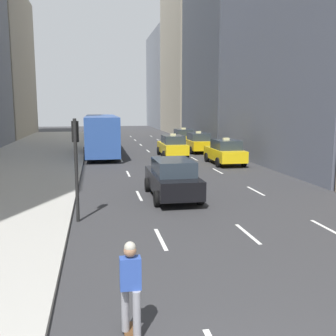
{
  "coord_description": "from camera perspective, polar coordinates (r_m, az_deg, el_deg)",
  "views": [
    {
      "loc": [
        -2.05,
        -3.33,
        3.99
      ],
      "look_at": [
        0.5,
        10.58,
        1.78
      ],
      "focal_mm": 42.0,
      "sensor_mm": 36.0,
      "label": 1
    }
  ],
  "objects": [
    {
      "name": "sidewalk_left",
      "position": [
        30.98,
        -19.53,
        1.1
      ],
      "size": [
        8.0,
        66.0,
        0.15
      ],
      "primitive_type": "cube",
      "color": "#ADAAA3",
      "rests_on": "ground"
    },
    {
      "name": "lane_markings",
      "position": [
        27.03,
        -0.39,
        0.4
      ],
      "size": [
        5.72,
        56.0,
        0.01
      ],
      "color": "white",
      "rests_on": "ground"
    },
    {
      "name": "building_row_right",
      "position": [
        48.55,
        7.16,
        21.38
      ],
      "size": [
        6.0,
        80.65,
        35.51
      ],
      "color": "gray",
      "rests_on": "ground"
    },
    {
      "name": "taxi_lead",
      "position": [
        40.68,
        2.19,
        4.48
      ],
      "size": [
        2.02,
        4.4,
        1.87
      ],
      "color": "yellow",
      "rests_on": "ground"
    },
    {
      "name": "taxi_second",
      "position": [
        34.87,
        4.34,
        3.73
      ],
      "size": [
        2.02,
        4.4,
        1.87
      ],
      "color": "yellow",
      "rests_on": "ground"
    },
    {
      "name": "taxi_third",
      "position": [
        31.64,
        0.66,
        3.24
      ],
      "size": [
        2.02,
        4.4,
        1.87
      ],
      "color": "yellow",
      "rests_on": "ground"
    },
    {
      "name": "taxi_fourth",
      "position": [
        27.74,
        8.27,
        2.35
      ],
      "size": [
        2.02,
        4.4,
        1.87
      ],
      "color": "yellow",
      "rests_on": "ground"
    },
    {
      "name": "sedan_black_near",
      "position": [
        17.24,
        0.63,
        -1.49
      ],
      "size": [
        2.02,
        4.71,
        1.74
      ],
      "color": "black",
      "rests_on": "ground"
    },
    {
      "name": "city_bus",
      "position": [
        33.34,
        -9.68,
        4.96
      ],
      "size": [
        2.8,
        11.61,
        3.25
      ],
      "color": "#2D519E",
      "rests_on": "ground"
    },
    {
      "name": "skateboarder",
      "position": [
        7.05,
        -5.45,
        -16.59
      ],
      "size": [
        0.36,
        0.8,
        1.75
      ],
      "color": "brown",
      "rests_on": "ground"
    },
    {
      "name": "traffic_light_pole",
      "position": [
        13.9,
        -13.23,
        2.12
      ],
      "size": [
        0.24,
        0.42,
        3.6
      ],
      "color": "black",
      "rests_on": "ground"
    }
  ]
}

